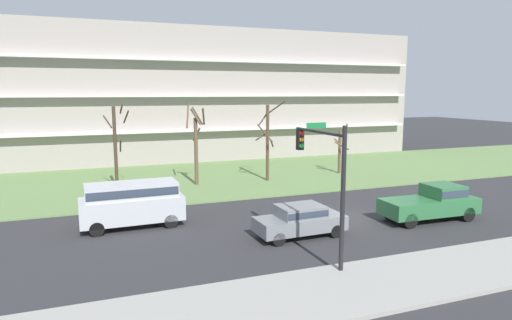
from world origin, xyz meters
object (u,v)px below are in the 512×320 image
tree_far_left (116,146)px  traffic_signal_mast (325,169)px  tree_left (196,144)px  tree_center (268,140)px  pickup_green_center_left (433,202)px  sedan_gray_near_left (300,219)px  tree_right (340,150)px  van_silver_center_right (132,201)px

tree_far_left → traffic_signal_mast: 17.82m
tree_left → tree_center: bearing=-3.2°
tree_left → pickup_green_center_left: (10.04, -13.59, -2.12)m
tree_center → sedan_gray_near_left: 13.99m
tree_right → sedan_gray_near_left: bearing=-127.6°
tree_right → tree_left: bearing=-178.5°
sedan_gray_near_left → tree_center: bearing=72.3°
van_silver_center_right → traffic_signal_mast: (6.97, -7.72, 2.51)m
tree_far_left → van_silver_center_right: (0.18, -8.59, -1.92)m
tree_left → sedan_gray_near_left: bearing=-81.9°
traffic_signal_mast → tree_far_left: bearing=113.7°
van_silver_center_right → tree_center: bearing=-143.4°
tree_center → traffic_signal_mast: 17.03m
tree_far_left → tree_right: bearing=2.5°
tree_left → van_silver_center_right: 10.78m
pickup_green_center_left → traffic_signal_mast: 9.63m
tree_far_left → van_silver_center_right: 8.81m
tree_far_left → tree_left: bearing=4.8°
tree_left → tree_center: (5.65, -0.31, 0.16)m
tree_center → sedan_gray_near_left: bearing=-105.6°
van_silver_center_right → traffic_signal_mast: size_ratio=0.91×
van_silver_center_right → tree_left: bearing=-122.9°
sedan_gray_near_left → traffic_signal_mast: traffic_signal_mast is taller
tree_center → pickup_green_center_left: size_ratio=1.16×
pickup_green_center_left → tree_right: bearing=81.2°
van_silver_center_right → traffic_signal_mast: bearing=130.6°
tree_far_left → tree_right: size_ratio=1.41×
tree_left → tree_center: 5.66m
tree_left → pickup_green_center_left: bearing=-53.6°
tree_right → pickup_green_center_left: bearing=-100.6°
tree_center → van_silver_center_right: tree_center is taller
sedan_gray_near_left → tree_left: bearing=96.1°
tree_center → tree_left: bearing=176.8°
pickup_green_center_left → van_silver_center_right: van_silver_center_right is taller
tree_right → sedan_gray_near_left: tree_right is taller
pickup_green_center_left → traffic_signal_mast: bearing=-157.8°
sedan_gray_near_left → pickup_green_center_left: (8.10, -0.01, 0.14)m
tree_left → tree_far_left: bearing=-175.2°
tree_left → tree_right: 12.68m
tree_far_left → tree_center: 11.38m
tree_right → pickup_green_center_left: (-2.60, -13.92, -1.09)m
tree_right → van_silver_center_right: 20.48m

